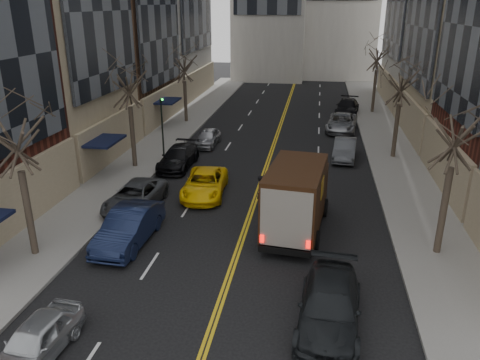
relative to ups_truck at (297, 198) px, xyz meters
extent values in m
cube|color=slate|center=(-11.47, 14.70, -1.69)|extent=(4.00, 66.00, 0.15)
cube|color=slate|center=(6.53, 14.70, -1.69)|extent=(4.00, 66.00, 0.15)
cube|color=black|center=(-12.47, 5.70, 0.63)|extent=(2.00, 3.00, 0.15)
cube|color=black|center=(-13.37, 5.70, -0.42)|extent=(0.20, 3.00, 2.50)
cube|color=black|center=(-12.47, 18.70, 0.63)|extent=(2.00, 3.00, 0.15)
cube|color=black|center=(-13.37, 18.70, -0.42)|extent=(0.20, 3.00, 2.50)
cylinder|color=#382D23|center=(-11.27, -4.30, 0.30)|extent=(0.30, 0.30, 3.83)
cylinder|color=#382D23|center=(-11.27, 7.70, 0.41)|extent=(0.30, 0.30, 4.05)
cylinder|color=#382D23|center=(-11.27, 20.70, 0.23)|extent=(0.30, 0.30, 3.69)
cylinder|color=#382D23|center=(6.33, -1.30, 0.36)|extent=(0.30, 0.30, 3.96)
cylinder|color=#382D23|center=(6.33, 12.70, 0.27)|extent=(0.30, 0.30, 3.78)
cylinder|color=#382D23|center=(6.33, 27.70, 0.45)|extent=(0.30, 0.30, 4.14)
cylinder|color=black|center=(-9.87, 9.70, 0.28)|extent=(0.12, 0.12, 3.80)
imported|color=black|center=(-9.87, 9.70, 2.63)|extent=(0.15, 0.18, 0.90)
sphere|color=#0CE526|center=(-9.72, 9.60, 2.58)|extent=(0.14, 0.14, 0.14)
cube|color=black|center=(0.00, 0.00, -1.22)|extent=(2.87, 6.60, 0.30)
cube|color=black|center=(0.25, 2.34, -0.21)|extent=(2.52, 1.94, 2.10)
cube|color=black|center=(-0.06, -0.55, 0.24)|extent=(2.91, 5.13, 3.00)
cube|color=black|center=(-0.33, -3.07, -1.22)|extent=(2.31, 0.42, 0.30)
cube|color=red|center=(-1.32, -2.98, -0.76)|extent=(0.19, 0.08, 0.35)
cube|color=red|center=(0.67, -3.19, -0.76)|extent=(0.19, 0.08, 0.35)
cube|color=gold|center=(-1.27, -0.37, 0.84)|extent=(0.13, 0.90, 0.90)
cube|color=gold|center=(1.16, -0.63, 0.84)|extent=(0.13, 0.90, 0.90)
cylinder|color=black|center=(-0.95, 2.21, -1.29)|extent=(0.38, 0.99, 0.96)
cylinder|color=black|center=(1.40, 1.96, -1.29)|extent=(0.38, 0.99, 0.96)
cylinder|color=black|center=(-1.35, -1.57, -1.29)|extent=(0.38, 0.99, 0.96)
cylinder|color=black|center=(1.00, -1.82, -1.29)|extent=(0.38, 0.99, 0.96)
imported|color=black|center=(1.51, -7.02, -1.02)|extent=(2.46, 5.31, 1.50)
cube|color=black|center=(1.51, -6.27, -0.41)|extent=(0.13, 0.04, 0.09)
cube|color=blue|center=(1.51, -6.30, -0.41)|extent=(0.10, 0.01, 0.06)
imported|color=yellow|center=(-5.47, 3.80, -1.08)|extent=(2.66, 5.12, 1.38)
imported|color=black|center=(-2.02, 2.62, -0.86)|extent=(0.45, 0.67, 1.82)
imported|color=#B9BDC1|center=(-7.57, -10.16, -1.12)|extent=(1.80, 3.87, 1.28)
imported|color=#101833|center=(-7.57, -2.49, -0.95)|extent=(1.93, 5.03, 1.64)
imported|color=#45474C|center=(-8.77, 1.34, -1.09)|extent=(2.56, 4.99, 1.35)
imported|color=black|center=(-8.38, 8.30, -1.06)|extent=(2.07, 4.87, 1.40)
imported|color=#999AA0|center=(-7.57, 13.65, -1.12)|extent=(1.59, 3.84, 1.30)
imported|color=#44464B|center=(2.86, 12.00, -1.05)|extent=(1.91, 4.47, 1.43)
imported|color=#929599|center=(2.96, 19.94, -1.02)|extent=(3.07, 5.59, 1.48)
imported|color=black|center=(3.75, 26.56, -1.01)|extent=(2.78, 5.46, 1.52)
camera|label=1|loc=(0.65, -20.82, 8.75)|focal=35.00mm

